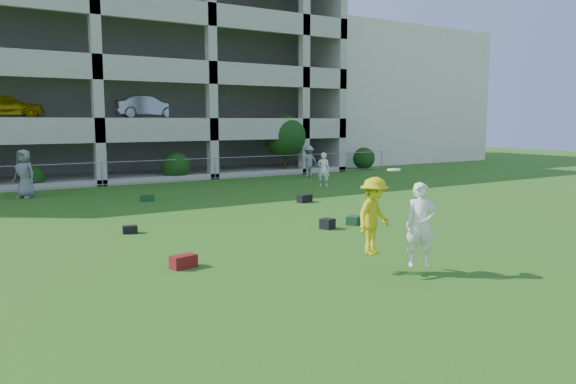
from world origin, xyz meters
TOP-DOWN VIEW (x-y plane):
  - ground at (0.00, 0.00)m, footprint 100.00×100.00m
  - stucco_building at (23.00, 28.00)m, footprint 16.00×14.00m
  - bystander_c at (-3.75, 16.54)m, footprint 1.11×1.15m
  - bystander_e at (8.91, 13.05)m, footprint 0.69×0.72m
  - bystander_f at (10.93, 17.22)m, footprint 1.21×0.77m
  - bag_red_a at (-2.54, 2.56)m, footprint 0.60×0.40m
  - bag_black_b at (-2.37, 6.90)m, footprint 0.44×0.33m
  - bag_green_c at (3.80, 4.55)m, footprint 0.61×0.57m
  - crate_d at (2.71, 4.42)m, footprint 0.44×0.44m
  - bag_black_e at (5.21, 9.25)m, footprint 0.65×0.43m
  - bag_green_g at (0.14, 12.84)m, footprint 0.54×0.38m
  - frisbee_contest at (0.82, -0.18)m, footprint 1.62×1.46m
  - parking_garage at (0.00, 27.70)m, footprint 30.00×14.00m
  - fence at (0.00, 19.00)m, footprint 36.06×0.06m
  - shrub_row at (4.59, 19.70)m, footprint 34.38×2.52m

SIDE VIEW (x-z plane):
  - ground at x=0.00m, z-range 0.00..0.00m
  - bag_black_b at x=-2.37m, z-range 0.00..0.22m
  - bag_green_g at x=0.14m, z-range 0.00..0.25m
  - bag_green_c at x=3.80m, z-range 0.00..0.26m
  - bag_red_a at x=-2.54m, z-range 0.00..0.28m
  - crate_d at x=2.71m, z-range 0.00..0.30m
  - bag_black_e at x=5.21m, z-range 0.00..0.30m
  - fence at x=0.00m, z-range 0.01..1.21m
  - bystander_e at x=8.91m, z-range 0.00..1.66m
  - bystander_f at x=10.93m, z-range 0.00..1.78m
  - bystander_c at x=-3.75m, z-range 0.00..1.99m
  - frisbee_contest at x=0.82m, z-range 0.18..2.15m
  - shrub_row at x=4.59m, z-range -0.24..3.26m
  - stucco_building at x=23.00m, z-range 0.00..10.00m
  - parking_garage at x=0.00m, z-range 0.01..12.01m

